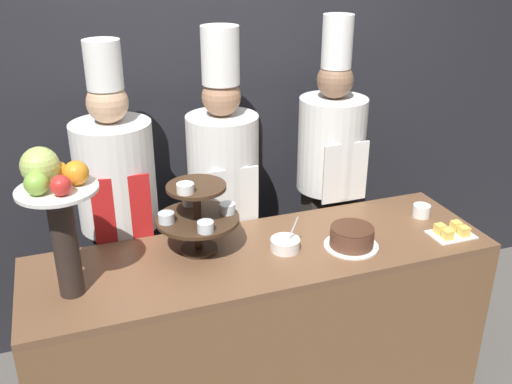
# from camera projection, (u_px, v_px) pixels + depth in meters

# --- Properties ---
(wall_back) EXTENTS (10.00, 0.06, 2.80)m
(wall_back) POSITION_uv_depth(u_px,v_px,m) (208.00, 92.00, 3.09)
(wall_back) COLOR #232328
(wall_back) RESTS_ON ground_plane
(buffet_counter) EXTENTS (2.10, 0.63, 0.88)m
(buffet_counter) POSITION_uv_depth(u_px,v_px,m) (263.00, 331.00, 2.74)
(buffet_counter) COLOR brown
(buffet_counter) RESTS_ON ground_plane
(tiered_stand) EXTENTS (0.37, 0.37, 0.36)m
(tiered_stand) POSITION_uv_depth(u_px,v_px,m) (197.00, 213.00, 2.48)
(tiered_stand) COLOR #3D2819
(tiered_stand) RESTS_ON buffet_counter
(fruit_pedestal) EXTENTS (0.30, 0.30, 0.60)m
(fruit_pedestal) POSITION_uv_depth(u_px,v_px,m) (56.00, 203.00, 2.11)
(fruit_pedestal) COLOR #2D231E
(fruit_pedestal) RESTS_ON buffet_counter
(cake_round) EXTENTS (0.25, 0.25, 0.10)m
(cake_round) POSITION_uv_depth(u_px,v_px,m) (352.00, 237.00, 2.58)
(cake_round) COLOR white
(cake_round) RESTS_ON buffet_counter
(cup_white) EXTENTS (0.09, 0.09, 0.06)m
(cup_white) POSITION_uv_depth(u_px,v_px,m) (421.00, 211.00, 2.87)
(cup_white) COLOR white
(cup_white) RESTS_ON buffet_counter
(cake_square_tray) EXTENTS (0.20, 0.15, 0.05)m
(cake_square_tray) POSITION_uv_depth(u_px,v_px,m) (452.00, 232.00, 2.69)
(cake_square_tray) COLOR white
(cake_square_tray) RESTS_ON buffet_counter
(serving_bowl_near) EXTENTS (0.13, 0.13, 0.16)m
(serving_bowl_near) POSITION_uv_depth(u_px,v_px,m) (285.00, 244.00, 2.56)
(serving_bowl_near) COLOR white
(serving_bowl_near) RESTS_ON buffet_counter
(chef_left) EXTENTS (0.38, 0.38, 1.77)m
(chef_left) POSITION_uv_depth(u_px,v_px,m) (119.00, 208.00, 2.78)
(chef_left) COLOR #28282D
(chef_left) RESTS_ON ground_plane
(chef_center_left) EXTENTS (0.36, 0.36, 1.80)m
(chef_center_left) POSITION_uv_depth(u_px,v_px,m) (224.00, 191.00, 2.94)
(chef_center_left) COLOR black
(chef_center_left) RESTS_ON ground_plane
(chef_center_right) EXTENTS (0.36, 0.36, 1.83)m
(chef_center_right) POSITION_uv_depth(u_px,v_px,m) (330.00, 174.00, 3.12)
(chef_center_right) COLOR #38332D
(chef_center_right) RESTS_ON ground_plane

